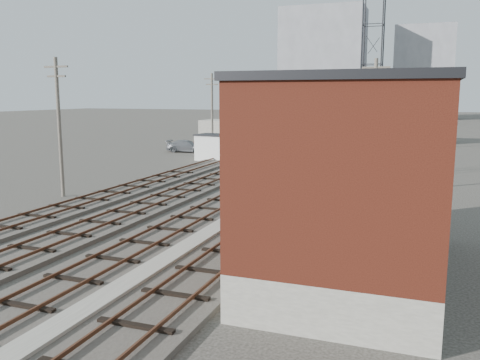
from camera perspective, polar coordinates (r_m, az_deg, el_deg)
The scene contains 23 objects.
ground at distance 67.92m, azimuth 11.77°, elevation 3.69°, with size 320.00×320.00×0.00m, color #282621.
track_right at distance 46.91m, azimuth 10.98°, elevation 1.34°, with size 3.20×90.00×0.39m.
track_mid_right at distance 47.70m, azimuth 6.24°, elevation 1.59°, with size 3.20×90.00×0.39m.
track_mid_left at distance 48.80m, azimuth 1.67°, elevation 1.82°, with size 3.20×90.00×0.39m.
track_left at distance 50.20m, azimuth -2.66°, elevation 2.03°, with size 3.20×90.00×0.39m.
platform_curb at distance 23.76m, azimuth -3.79°, elevation -6.32°, with size 0.90×28.00×0.26m, color gray.
brick_building at distance 19.25m, azimuth 12.97°, elevation 0.39°, with size 6.54×12.20×7.22m.
lattice_tower at distance 42.11m, azimuth 14.50°, elevation 10.41°, with size 1.60×1.60×15.00m.
utility_pole_left_a at distance 34.99m, azimuth -19.64°, elevation 5.98°, with size 1.80×0.24×9.00m.
utility_pole_left_b at distance 56.51m, azimuth -3.15°, elevation 7.62°, with size 1.80×0.24×9.00m.
utility_pole_left_c at distance 80.08m, azimuth 4.01°, elevation 8.15°, with size 1.80×0.24×9.00m.
utility_pole_right_a at distance 35.08m, azimuth 14.78°, elevation 6.23°, with size 1.80×0.24×9.00m.
utility_pole_right_b at distance 64.99m, azimuth 17.37°, elevation 7.45°, with size 1.80×0.24×9.00m.
apartment_left at distance 144.83m, azimuth 9.28°, elevation 12.66°, with size 22.00×14.00×30.00m, color gray.
apartment_right at distance 157.02m, azimuth 19.88°, elevation 11.24°, with size 16.00×12.00×26.00m, color gray.
shed_left at distance 71.87m, azimuth -0.95°, elevation 5.47°, with size 8.00×5.00×3.20m, color gray.
shed_right at distance 77.02m, azimuth 19.60°, elevation 5.49°, with size 6.00×6.00×4.00m, color gray.
signal_mast at distance 20.16m, azimuth 2.05°, elevation -2.07°, with size 0.40×0.42×4.29m.
switch_stand at distance 35.64m, azimuth -0.34°, elevation -0.26°, with size 0.28×0.28×1.21m.
site_trailer at distance 51.81m, azimuth -1.52°, elevation 3.65°, with size 6.62×3.45×2.68m.
car_red at distance 61.39m, azimuth -4.20°, elevation 3.89°, with size 1.55×3.86×1.32m, color maroon.
car_silver at distance 64.19m, azimuth -0.73°, elevation 4.12°, with size 1.32×3.78×1.25m, color #96999D.
car_grey at distance 60.31m, azimuth -5.98°, elevation 3.80°, with size 1.98×4.86×1.41m, color slate.
Camera 1 is at (9.83, -6.88, 6.58)m, focal length 38.00 mm.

